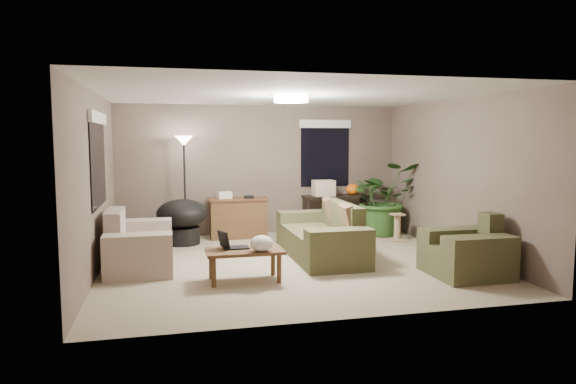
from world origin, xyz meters
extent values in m
plane|color=tan|center=(0.00, 0.00, 0.00)|extent=(5.50, 5.50, 0.00)
plane|color=white|center=(0.00, 0.00, 2.50)|extent=(5.50, 5.50, 0.00)
plane|color=#6F5D52|center=(0.00, 2.50, 1.25)|extent=(5.50, 0.00, 5.50)
plane|color=#6F5D52|center=(0.00, -2.50, 1.25)|extent=(5.50, 0.00, 5.50)
plane|color=#6F5D52|center=(-2.75, 0.00, 1.25)|extent=(0.00, 5.00, 5.00)
plane|color=#6F5D52|center=(2.75, 0.00, 1.25)|extent=(0.00, 5.00, 5.00)
cube|color=brown|center=(0.54, 0.28, 0.21)|extent=(0.95, 1.48, 0.42)
cube|color=#4F5030|center=(0.91, 0.28, 0.64)|extent=(0.22, 1.48, 0.43)
cube|color=#4B4D2E|center=(0.54, -0.64, 0.30)|extent=(0.95, 0.36, 0.60)
cube|color=#4F5130|center=(0.54, 1.20, 0.30)|extent=(0.95, 0.36, 0.60)
cube|color=#8C7251|center=(0.84, -0.17, 0.65)|extent=(0.25, 0.46, 0.47)
cube|color=#8C7251|center=(0.84, 0.73, 0.65)|extent=(0.33, 0.49, 0.47)
cube|color=#C0B5A4|center=(-2.19, 0.23, 0.21)|extent=(0.90, 0.88, 0.42)
cube|color=beige|center=(-2.53, 0.23, 0.64)|extent=(0.22, 0.88, 0.43)
cube|color=#BDB2A1|center=(-2.19, -0.39, 0.30)|extent=(0.90, 0.36, 0.60)
cube|color=beige|center=(-2.19, 0.85, 0.30)|extent=(0.90, 0.36, 0.60)
cube|color=brown|center=(2.15, -1.25, 0.21)|extent=(0.95, 0.28, 0.42)
cube|color=#45462A|center=(2.51, -1.25, 0.64)|extent=(0.22, 0.28, 0.43)
cube|color=brown|center=(2.15, -1.57, 0.30)|extent=(0.95, 0.36, 0.60)
cube|color=#45462A|center=(2.15, -0.93, 0.30)|extent=(0.95, 0.36, 0.60)
cube|color=brown|center=(-0.83, -0.83, 0.40)|extent=(1.00, 0.55, 0.04)
cylinder|color=brown|center=(-1.25, -1.03, 0.19)|extent=(0.06, 0.06, 0.38)
cylinder|color=brown|center=(-0.41, -1.03, 0.19)|extent=(0.06, 0.06, 0.38)
cylinder|color=brown|center=(-1.25, -0.63, 0.19)|extent=(0.06, 0.06, 0.38)
cylinder|color=brown|center=(-0.41, -0.63, 0.19)|extent=(0.06, 0.06, 0.38)
cube|color=black|center=(-0.93, -0.73, 0.43)|extent=(0.34, 0.24, 0.02)
cube|color=black|center=(-1.09, -0.73, 0.55)|extent=(0.15, 0.24, 0.22)
ellipsoid|color=white|center=(-0.63, -0.98, 0.52)|extent=(0.33, 0.31, 0.21)
cube|color=brown|center=(-0.51, 2.14, 0.35)|extent=(1.05, 0.45, 0.71)
cube|color=brown|center=(-0.51, 2.14, 0.73)|extent=(1.10, 0.50, 0.04)
cube|color=silver|center=(-0.76, 2.14, 0.81)|extent=(0.27, 0.23, 0.12)
cube|color=black|center=(-0.31, 2.09, 0.77)|extent=(0.21, 0.25, 0.04)
cube|color=black|center=(1.42, 2.14, 0.73)|extent=(1.30, 0.40, 0.04)
cube|color=black|center=(0.82, 2.14, 0.35)|extent=(0.05, 0.38, 0.71)
cube|color=black|center=(2.02, 2.14, 0.35)|extent=(0.05, 0.38, 0.71)
cube|color=black|center=(1.42, 2.14, 0.15)|extent=(1.25, 0.36, 0.03)
ellipsoid|color=orange|center=(1.77, 2.14, 0.86)|extent=(0.33, 0.33, 0.22)
cube|color=beige|center=(1.17, 2.14, 0.90)|extent=(0.41, 0.30, 0.30)
cylinder|color=black|center=(-1.55, 1.77, 0.15)|extent=(0.60, 0.60, 0.30)
ellipsoid|color=black|center=(-1.55, 1.77, 0.55)|extent=(1.12, 1.12, 0.50)
cylinder|color=black|center=(-1.48, 2.08, 0.01)|extent=(0.28, 0.28, 0.02)
cylinder|color=black|center=(-1.48, 2.08, 0.90)|extent=(0.04, 0.04, 1.78)
cone|color=white|center=(-1.48, 2.08, 1.82)|extent=(0.32, 0.32, 0.18)
cylinder|color=white|center=(0.00, 0.00, 2.44)|extent=(0.50, 0.50, 0.10)
imported|color=#2D5923|center=(2.26, 1.78, 0.55)|extent=(1.28, 1.42, 1.11)
cube|color=tan|center=(2.28, 1.17, 0.01)|extent=(0.32, 0.32, 0.03)
cylinder|color=tan|center=(2.28, 1.17, 0.25)|extent=(0.12, 0.12, 0.44)
cube|color=tan|center=(2.28, 1.17, 0.48)|extent=(0.22, 0.22, 0.03)
cube|color=black|center=(-2.73, 0.30, 1.55)|extent=(0.01, 1.50, 1.30)
cube|color=white|center=(-2.71, 0.30, 2.15)|extent=(0.05, 1.56, 0.16)
cube|color=black|center=(1.30, 2.48, 1.55)|extent=(1.00, 0.01, 1.30)
cube|color=white|center=(1.30, 2.46, 2.15)|extent=(1.06, 0.05, 0.16)
camera|label=1|loc=(-1.78, -7.37, 1.87)|focal=32.00mm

